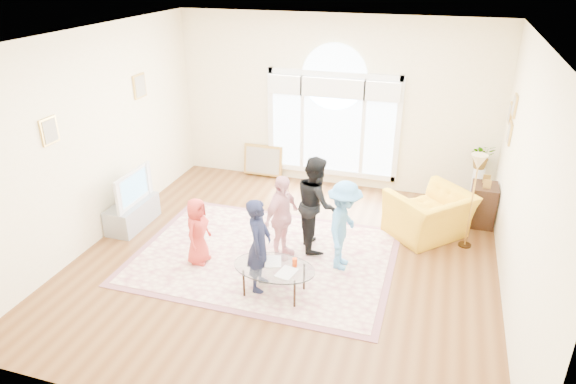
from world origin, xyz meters
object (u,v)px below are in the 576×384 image
(area_rug, at_px, (264,256))
(coffee_table, at_px, (274,268))
(tv_console, at_px, (133,214))
(television, at_px, (129,187))
(armchair, at_px, (429,214))

(area_rug, distance_m, coffee_table, 1.01)
(tv_console, distance_m, television, 0.49)
(area_rug, xyz_separation_m, television, (-2.41, 0.29, 0.69))
(television, xyz_separation_m, coffee_table, (2.85, -1.11, -0.30))
(area_rug, height_order, tv_console, tv_console)
(tv_console, height_order, armchair, armchair)
(television, height_order, coffee_table, television)
(area_rug, xyz_separation_m, coffee_table, (0.44, -0.83, 0.39))
(tv_console, xyz_separation_m, armchair, (4.70, 1.10, 0.17))
(coffee_table, height_order, armchair, armchair)
(armchair, bearing_deg, coffee_table, 3.83)
(television, bearing_deg, coffee_table, -21.31)
(tv_console, relative_size, armchair, 0.86)
(area_rug, height_order, television, television)
(tv_console, xyz_separation_m, coffee_table, (2.86, -1.11, 0.19))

